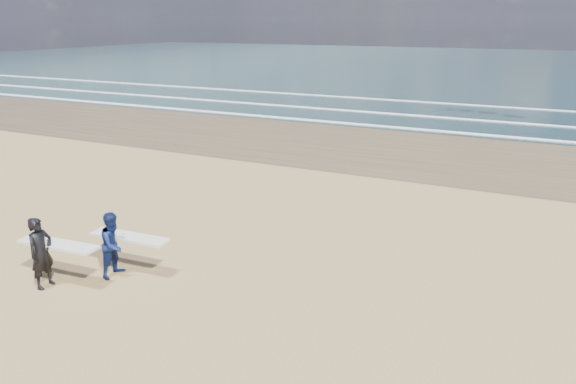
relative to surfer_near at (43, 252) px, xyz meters
The scene contains 2 objects.
surfer_near is the anchor object (origin of this frame).
surfer_far 1.71m from the surfer_near, 46.58° to the left, with size 2.22×1.10×1.74m.
Camera 1 is at (9.72, -8.49, 6.39)m, focal length 32.00 mm.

